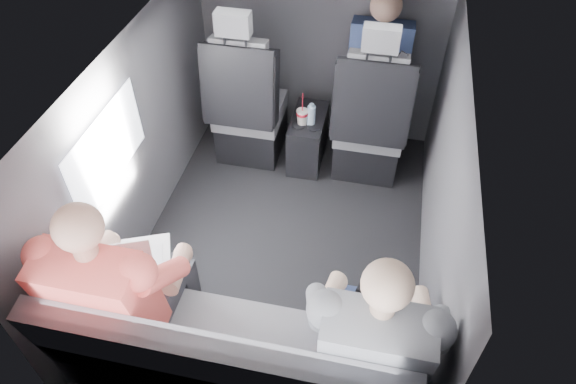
% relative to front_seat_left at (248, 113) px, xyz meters
% --- Properties ---
extents(floor, '(2.60, 2.60, 0.00)m').
position_rel_front_seat_left_xyz_m(floor, '(0.45, -0.84, -0.40)').
color(floor, black).
rests_on(floor, ground).
extents(ceiling, '(2.60, 2.60, 0.00)m').
position_rel_front_seat_left_xyz_m(ceiling, '(0.45, -0.84, 0.95)').
color(ceiling, '#B2B2AD').
rests_on(ceiling, panel_back).
extents(panel_left, '(0.02, 2.60, 1.35)m').
position_rel_front_seat_left_xyz_m(panel_left, '(-0.45, -0.84, 0.27)').
color(panel_left, '#56565B').
rests_on(panel_left, floor).
extents(panel_right, '(0.02, 2.60, 1.35)m').
position_rel_front_seat_left_xyz_m(panel_right, '(1.35, -0.84, 0.27)').
color(panel_right, '#56565B').
rests_on(panel_right, floor).
extents(panel_front, '(1.80, 0.02, 1.35)m').
position_rel_front_seat_left_xyz_m(panel_front, '(0.45, 0.46, 0.27)').
color(panel_front, '#56565B').
rests_on(panel_front, floor).
extents(panel_back, '(1.80, 0.02, 1.35)m').
position_rel_front_seat_left_xyz_m(panel_back, '(0.45, -2.14, 0.27)').
color(panel_back, '#56565B').
rests_on(panel_back, floor).
extents(side_window, '(0.02, 0.75, 0.42)m').
position_rel_front_seat_left_xyz_m(side_window, '(-0.43, -1.14, 0.50)').
color(side_window, white).
rests_on(side_window, panel_left).
extents(seatbelt, '(0.35, 0.11, 0.59)m').
position_rel_front_seat_left_xyz_m(seatbelt, '(0.90, -0.17, 0.40)').
color(seatbelt, black).
rests_on(seatbelt, front_seat_right).
extents(front_seat_left, '(0.52, 0.58, 1.26)m').
position_rel_front_seat_left_xyz_m(front_seat_left, '(0.00, 0.00, 0.00)').
color(front_seat_left, black).
rests_on(front_seat_left, floor).
extents(front_seat_right, '(0.52, 0.58, 1.26)m').
position_rel_front_seat_left_xyz_m(front_seat_right, '(0.90, 0.00, 0.00)').
color(front_seat_right, black).
rests_on(front_seat_right, floor).
extents(center_console, '(0.24, 0.48, 0.41)m').
position_rel_front_seat_left_xyz_m(center_console, '(0.45, 0.04, -0.20)').
color(center_console, black).
rests_on(center_console, floor).
extents(rear_bench, '(1.60, 0.57, 0.92)m').
position_rel_front_seat_left_xyz_m(rear_bench, '(0.45, -1.90, -0.09)').
color(rear_bench, '#5C5D61').
rests_on(rear_bench, floor).
extents(soda_cup, '(0.09, 0.09, 0.26)m').
position_rel_front_seat_left_xyz_m(soda_cup, '(0.42, -0.05, 0.07)').
color(soda_cup, white).
rests_on(soda_cup, center_console).
extents(water_bottle, '(0.06, 0.06, 0.17)m').
position_rel_front_seat_left_xyz_m(water_bottle, '(0.48, -0.04, 0.08)').
color(water_bottle, '#A3CADD').
rests_on(water_bottle, center_console).
extents(laptop_white, '(0.42, 0.45, 0.26)m').
position_rel_front_seat_left_xyz_m(laptop_white, '(-0.15, -1.63, 0.24)').
color(laptop_white, silver).
rests_on(laptop_white, passenger_rear_left).
extents(laptop_black, '(0.40, 0.40, 0.25)m').
position_rel_front_seat_left_xyz_m(laptop_black, '(1.12, -1.67, 0.23)').
color(laptop_black, black).
rests_on(laptop_black, passenger_rear_right).
extents(passenger_rear_left, '(0.55, 0.66, 1.30)m').
position_rel_front_seat_left_xyz_m(passenger_rear_left, '(-0.09, -1.81, 0.26)').
color(passenger_rear_left, '#39393E').
rests_on(passenger_rear_left, rear_bench).
extents(passenger_rear_right, '(0.53, 0.65, 1.27)m').
position_rel_front_seat_left_xyz_m(passenger_rear_right, '(1.06, -1.81, 0.25)').
color(passenger_rear_right, navy).
rests_on(passenger_rear_right, rear_bench).
extents(passenger_front_right, '(0.42, 0.42, 0.87)m').
position_rel_front_seat_left_xyz_m(passenger_front_right, '(0.89, 0.26, 0.36)').
color(passenger_front_right, navy).
rests_on(passenger_front_right, front_seat_right).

